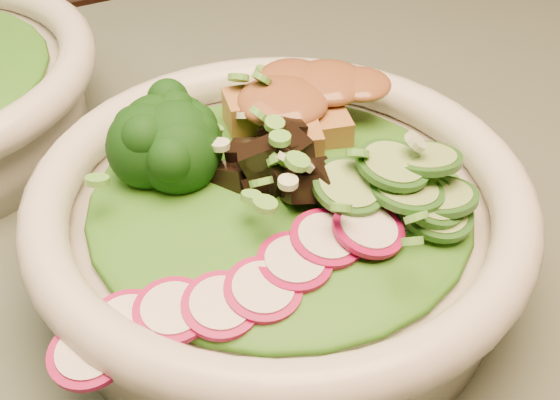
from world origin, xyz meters
name	(u,v)px	position (x,y,z in m)	size (l,w,h in m)	color
salad_bowl	(280,228)	(0.09, 0.00, 0.79)	(0.28, 0.28, 0.07)	beige
lettuce_bed	(280,199)	(0.09, 0.00, 0.81)	(0.21, 0.21, 0.02)	#1D5E13
broccoli_florets	(162,162)	(0.04, 0.04, 0.83)	(0.08, 0.07, 0.05)	black
radish_slices	(257,284)	(0.05, -0.06, 0.82)	(0.11, 0.04, 0.02)	#920B43
cucumber_slices	(406,198)	(0.14, -0.04, 0.82)	(0.07, 0.07, 0.04)	#8AB866
mushroom_heap	(285,163)	(0.10, 0.01, 0.83)	(0.07, 0.07, 0.04)	black
tofu_cubes	(305,114)	(0.13, 0.05, 0.82)	(0.09, 0.06, 0.04)	#965E32
peanut_sauce	(305,95)	(0.13, 0.05, 0.84)	(0.07, 0.06, 0.02)	brown
scallion_garnish	(280,162)	(0.09, 0.00, 0.84)	(0.20, 0.20, 0.02)	#59A93B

